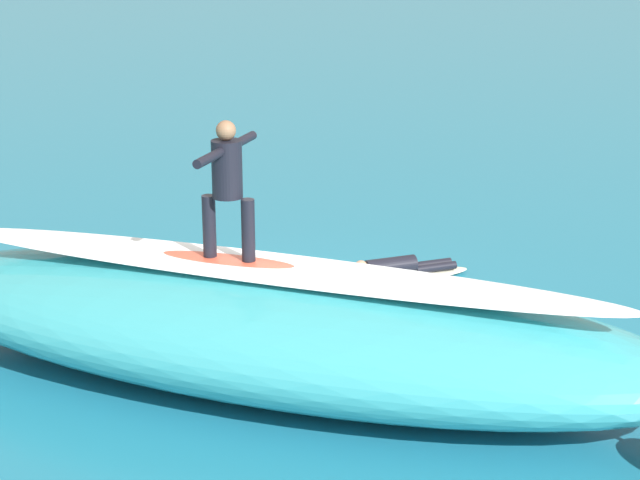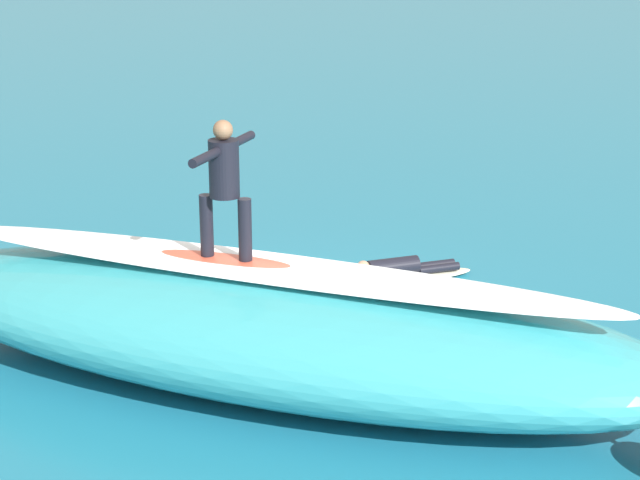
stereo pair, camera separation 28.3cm
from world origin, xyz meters
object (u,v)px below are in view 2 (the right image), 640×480
object	(u,v)px
surfboard_riding	(227,262)
surfer_riding	(224,179)
surfboard_paddling	(393,279)
surfer_paddling	(401,267)

from	to	relation	value
surfboard_riding	surfer_riding	distance (m)	0.96
surfboard_riding	surfboard_paddling	distance (m)	4.02
surfboard_paddling	surfer_paddling	bearing A→B (deg)	-180.00
surfboard_riding	surfer_paddling	bearing A→B (deg)	-104.44
surfer_riding	surfboard_riding	bearing A→B (deg)	2.22
surfer_riding	surfer_paddling	bearing A→B (deg)	-104.44
surfer_riding	surfboard_paddling	xyz separation A→B (m)	(-1.02, -3.65, -2.32)
surfer_riding	surfer_paddling	distance (m)	4.44
surfboard_riding	surfboard_paddling	world-z (taller)	surfboard_riding
surfboard_paddling	surfboard_riding	bearing A→B (deg)	36.46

